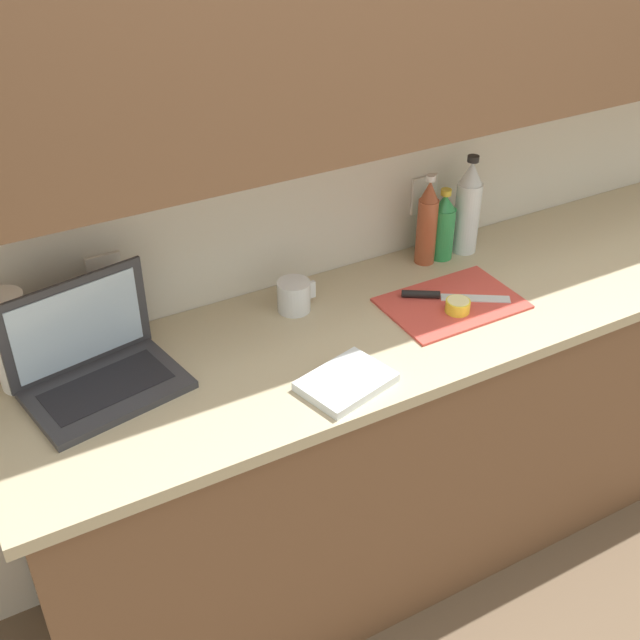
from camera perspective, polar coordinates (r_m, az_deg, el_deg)
The scene contains 13 objects.
ground_plane at distance 2.92m, azimuth 6.30°, elevation -14.60°, with size 12.00×12.00×0.00m, color brown.
wall_back at distance 2.23m, azimuth 5.20°, elevation 17.61°, with size 5.20×0.38×2.60m.
counter_unit at distance 2.60m, azimuth 7.33°, elevation -7.36°, with size 2.48×0.63×0.93m.
laptop at distance 2.04m, azimuth -15.72°, elevation -2.99°, with size 0.41×0.31×0.26m.
cutting_board at distance 2.33m, azimuth 9.35°, elevation 1.18°, with size 0.39×0.26×0.01m, color #D1473D.
knife at distance 2.33m, azimuth 8.34°, elevation 1.77°, with size 0.27×0.19×0.02m.
lemon_half_cut at distance 2.28m, azimuth 9.76°, elevation 1.00°, with size 0.07×0.07×0.04m.
bottle_green_soda at distance 2.55m, azimuth 10.46°, elevation 7.83°, with size 0.08×0.08×0.32m.
bottle_oil_tall at distance 2.52m, azimuth 8.73°, elevation 6.56°, with size 0.07×0.07×0.23m.
bottle_water_clear at distance 2.47m, azimuth 7.62°, elevation 6.84°, with size 0.06×0.06×0.29m.
measuring_cup at distance 2.25m, azimuth -1.85°, elevation 1.72°, with size 0.11×0.09×0.09m.
paper_towel_roll at distance 2.06m, azimuth -21.03°, elevation -1.44°, with size 0.10×0.10×0.26m.
dish_towel at distance 1.99m, azimuth 1.87°, elevation -4.43°, with size 0.22×0.16×0.02m, color white.
Camera 1 is at (-1.21, -1.53, 2.18)m, focal length 45.00 mm.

